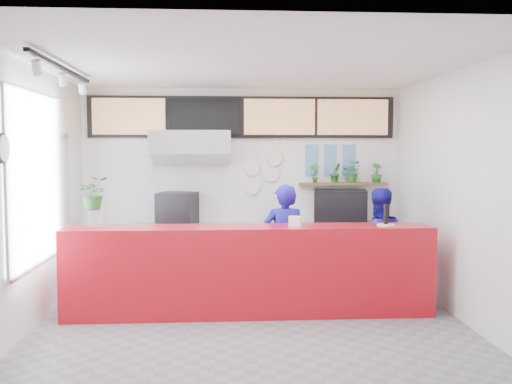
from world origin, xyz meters
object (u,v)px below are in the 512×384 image
(panini_oven, at_px, (177,208))
(espresso_machine, at_px, (340,206))
(pepper_mill, at_px, (386,215))
(service_counter, at_px, (249,270))
(staff_right, at_px, (378,244))
(staff_center, at_px, (284,244))

(panini_oven, relative_size, espresso_machine, 0.68)
(espresso_machine, relative_size, pepper_mill, 3.28)
(service_counter, bearing_deg, staff_right, 18.40)
(panini_oven, relative_size, staff_center, 0.34)
(service_counter, relative_size, pepper_mill, 18.44)
(pepper_mill, bearing_deg, staff_right, 82.81)
(staff_right, bearing_deg, pepper_mill, 76.87)
(service_counter, bearing_deg, staff_center, 46.04)
(staff_center, height_order, pepper_mill, staff_center)
(panini_oven, distance_m, pepper_mill, 3.27)
(staff_center, xyz_separation_m, staff_right, (1.28, 0.08, -0.03))
(espresso_machine, height_order, staff_center, staff_center)
(service_counter, xyz_separation_m, espresso_machine, (1.51, 1.80, 0.61))
(service_counter, xyz_separation_m, staff_right, (1.77, 0.59, 0.21))
(staff_center, height_order, staff_right, staff_center)
(service_counter, height_order, pepper_mill, pepper_mill)
(service_counter, height_order, staff_right, staff_right)
(staff_center, bearing_deg, panini_oven, -36.43)
(espresso_machine, relative_size, staff_center, 0.50)
(espresso_machine, height_order, staff_right, staff_right)
(espresso_machine, relative_size, staff_right, 0.53)
(service_counter, relative_size, espresso_machine, 5.62)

